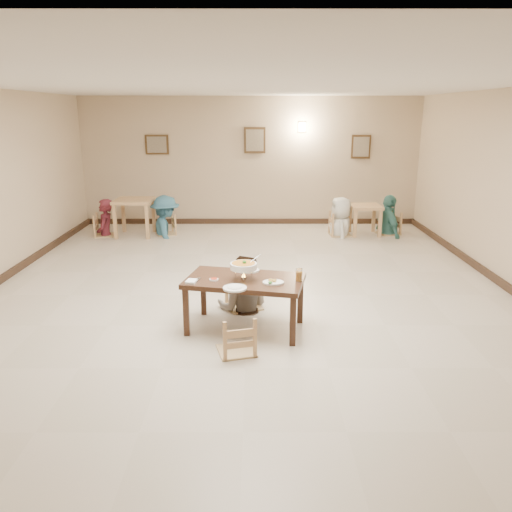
{
  "coord_description": "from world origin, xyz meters",
  "views": [
    {
      "loc": [
        0.11,
        -7.01,
        2.63
      ],
      "look_at": [
        0.12,
        -0.77,
        0.83
      ],
      "focal_mm": 35.0,
      "sensor_mm": 36.0,
      "label": 1
    }
  ],
  "objects_px": {
    "curry_warmer": "(244,266)",
    "bg_diner_a": "(103,199)",
    "chair_near": "(236,317)",
    "bg_table_right": "(365,211)",
    "main_table": "(245,285)",
    "bg_chair_ll": "(104,215)",
    "drink_glass": "(299,275)",
    "bg_chair_rr": "(389,213)",
    "bg_diner_d": "(390,195)",
    "main_diner": "(243,256)",
    "bg_diner_c": "(342,197)",
    "bg_chair_lr": "(165,216)",
    "bg_table_left": "(134,206)",
    "chair_far": "(243,275)",
    "bg_diner_b": "(164,195)",
    "bg_chair_rl": "(341,214)"
  },
  "relations": [
    {
      "from": "drink_glass",
      "to": "bg_table_left",
      "type": "xyz_separation_m",
      "value": [
        -3.18,
        5.07,
        -0.07
      ]
    },
    {
      "from": "main_table",
      "to": "bg_table_right",
      "type": "distance_m",
      "value": 5.66
    },
    {
      "from": "drink_glass",
      "to": "bg_diner_d",
      "type": "relative_size",
      "value": 0.09
    },
    {
      "from": "main_table",
      "to": "bg_diner_d",
      "type": "xyz_separation_m",
      "value": [
        3.11,
        5.1,
        0.3
      ]
    },
    {
      "from": "chair_near",
      "to": "bg_table_right",
      "type": "bearing_deg",
      "value": -129.69
    },
    {
      "from": "curry_warmer",
      "to": "bg_table_left",
      "type": "bearing_deg",
      "value": 116.59
    },
    {
      "from": "drink_glass",
      "to": "bg_table_right",
      "type": "bearing_deg",
      "value": 69.65
    },
    {
      "from": "curry_warmer",
      "to": "bg_diner_d",
      "type": "bearing_deg",
      "value": 58.73
    },
    {
      "from": "chair_far",
      "to": "bg_chair_ll",
      "type": "distance_m",
      "value": 5.26
    },
    {
      "from": "bg_table_right",
      "to": "bg_diner_a",
      "type": "distance_m",
      "value": 5.75
    },
    {
      "from": "drink_glass",
      "to": "main_diner",
      "type": "bearing_deg",
      "value": 132.17
    },
    {
      "from": "bg_table_left",
      "to": "bg_chair_lr",
      "type": "height_order",
      "value": "bg_chair_lr"
    },
    {
      "from": "bg_chair_lr",
      "to": "bg_chair_rr",
      "type": "xyz_separation_m",
      "value": [
        4.97,
        0.05,
        0.04
      ]
    },
    {
      "from": "drink_glass",
      "to": "bg_chair_rr",
      "type": "xyz_separation_m",
      "value": [
        2.45,
        5.2,
        -0.27
      ]
    },
    {
      "from": "bg_chair_lr",
      "to": "chair_near",
      "type": "bearing_deg",
      "value": -3.42
    },
    {
      "from": "main_table",
      "to": "bg_table_right",
      "type": "bearing_deg",
      "value": 75.29
    },
    {
      "from": "chair_far",
      "to": "bg_diner_c",
      "type": "distance_m",
      "value": 4.74
    },
    {
      "from": "chair_near",
      "to": "bg_chair_rl",
      "type": "xyz_separation_m",
      "value": [
        2.1,
        5.62,
        0.05
      ]
    },
    {
      "from": "chair_near",
      "to": "bg_diner_a",
      "type": "bearing_deg",
      "value": -75.65
    },
    {
      "from": "chair_near",
      "to": "bg_diner_c",
      "type": "xyz_separation_m",
      "value": [
        2.1,
        5.62,
        0.42
      ]
    },
    {
      "from": "bg_table_right",
      "to": "bg_chair_ll",
      "type": "bearing_deg",
      "value": -178.92
    },
    {
      "from": "bg_chair_lr",
      "to": "bg_chair_rl",
      "type": "height_order",
      "value": "bg_chair_rl"
    },
    {
      "from": "bg_table_right",
      "to": "curry_warmer",
      "type": "bearing_deg",
      "value": -116.89
    },
    {
      "from": "main_table",
      "to": "bg_chair_lr",
      "type": "height_order",
      "value": "bg_chair_lr"
    },
    {
      "from": "bg_chair_ll",
      "to": "bg_table_right",
      "type": "bearing_deg",
      "value": -96.4
    },
    {
      "from": "bg_chair_rr",
      "to": "bg_diner_b",
      "type": "xyz_separation_m",
      "value": [
        -4.97,
        -0.05,
        0.41
      ]
    },
    {
      "from": "bg_chair_ll",
      "to": "main_table",
      "type": "bearing_deg",
      "value": -154.69
    },
    {
      "from": "curry_warmer",
      "to": "bg_diner_c",
      "type": "relative_size",
      "value": 0.21
    },
    {
      "from": "main_diner",
      "to": "bg_table_left",
      "type": "distance_m",
      "value": 4.97
    },
    {
      "from": "main_table",
      "to": "bg_chair_ll",
      "type": "bearing_deg",
      "value": 135.05
    },
    {
      "from": "chair_near",
      "to": "main_diner",
      "type": "bearing_deg",
      "value": -106.8
    },
    {
      "from": "bg_diner_a",
      "to": "drink_glass",
      "type": "bearing_deg",
      "value": 33.41
    },
    {
      "from": "chair_near",
      "to": "bg_table_right",
      "type": "xyz_separation_m",
      "value": [
        2.65,
        5.68,
        0.1
      ]
    },
    {
      "from": "bg_chair_rl",
      "to": "bg_diner_a",
      "type": "distance_m",
      "value": 5.21
    },
    {
      "from": "bg_diner_c",
      "to": "main_diner",
      "type": "bearing_deg",
      "value": -25.53
    },
    {
      "from": "bg_chair_lr",
      "to": "bg_diner_c",
      "type": "bearing_deg",
      "value": 68.21
    },
    {
      "from": "main_table",
      "to": "bg_diner_d",
      "type": "bearing_deg",
      "value": 70.88
    },
    {
      "from": "main_table",
      "to": "bg_diner_c",
      "type": "height_order",
      "value": "bg_diner_c"
    },
    {
      "from": "bg_chair_lr",
      "to": "bg_diner_d",
      "type": "distance_m",
      "value": 4.99
    },
    {
      "from": "chair_far",
      "to": "chair_near",
      "type": "height_order",
      "value": "chair_far"
    },
    {
      "from": "curry_warmer",
      "to": "chair_far",
      "type": "bearing_deg",
      "value": 91.53
    },
    {
      "from": "main_table",
      "to": "bg_chair_lr",
      "type": "relative_size",
      "value": 1.81
    },
    {
      "from": "curry_warmer",
      "to": "bg_diner_a",
      "type": "height_order",
      "value": "bg_diner_a"
    },
    {
      "from": "chair_near",
      "to": "bg_chair_rr",
      "type": "height_order",
      "value": "bg_chair_rr"
    },
    {
      "from": "bg_diner_c",
      "to": "curry_warmer",
      "type": "bearing_deg",
      "value": -22.07
    },
    {
      "from": "curry_warmer",
      "to": "drink_glass",
      "type": "xyz_separation_m",
      "value": [
        0.67,
        -0.06,
        -0.1
      ]
    },
    {
      "from": "chair_near",
      "to": "bg_chair_lr",
      "type": "height_order",
      "value": "chair_near"
    },
    {
      "from": "chair_far",
      "to": "bg_chair_rr",
      "type": "distance_m",
      "value": 5.39
    },
    {
      "from": "bg_diner_c",
      "to": "bg_diner_d",
      "type": "height_order",
      "value": "bg_diner_d"
    },
    {
      "from": "main_diner",
      "to": "bg_diner_a",
      "type": "distance_m",
      "value": 5.3
    }
  ]
}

